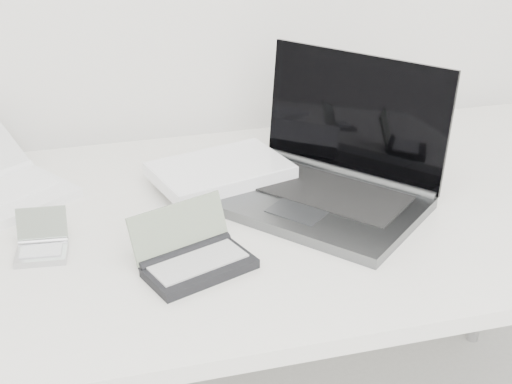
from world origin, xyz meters
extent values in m
cube|color=white|center=(0.00, 1.55, 0.71)|extent=(1.60, 0.80, 0.03)
cylinder|color=silver|center=(0.75, 1.90, 0.35)|extent=(0.04, 0.04, 0.70)
cube|color=#535658|center=(0.09, 1.53, 0.74)|extent=(0.45, 0.46, 0.02)
cube|color=black|center=(0.12, 1.56, 0.75)|extent=(0.31, 0.33, 0.00)
cube|color=black|center=(0.20, 1.63, 0.87)|extent=(0.28, 0.31, 0.24)
cylinder|color=#535658|center=(0.19, 1.62, 0.75)|extent=(0.26, 0.30, 0.02)
cube|color=#3C3E41|center=(0.04, 1.49, 0.75)|extent=(0.12, 0.12, 0.00)
cube|color=white|center=(-0.06, 1.67, 0.76)|extent=(0.30, 0.24, 0.03)
cube|color=white|center=(-0.06, 1.67, 0.78)|extent=(0.29, 0.23, 0.00)
cube|color=white|center=(-0.48, 1.69, 0.74)|extent=(0.31, 0.29, 0.02)
cube|color=#B4B4B9|center=(-0.41, 1.48, 0.74)|extent=(0.09, 0.07, 0.01)
cube|color=#B5B5BA|center=(-0.41, 1.48, 0.74)|extent=(0.07, 0.04, 0.00)
cube|color=#9AA99B|center=(-0.40, 1.53, 0.77)|extent=(0.09, 0.03, 0.06)
cylinder|color=#B4B4B9|center=(-0.41, 1.51, 0.74)|extent=(0.08, 0.02, 0.01)
cube|color=black|center=(-0.16, 1.37, 0.74)|extent=(0.19, 0.15, 0.02)
cube|color=#A0A0A0|center=(-0.16, 1.37, 0.75)|extent=(0.17, 0.11, 0.00)
cube|color=gray|center=(-0.18, 1.43, 0.78)|extent=(0.17, 0.09, 0.08)
cylinder|color=black|center=(-0.18, 1.41, 0.75)|extent=(0.16, 0.08, 0.02)
camera|label=1|loc=(-0.32, 0.41, 1.37)|focal=50.00mm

